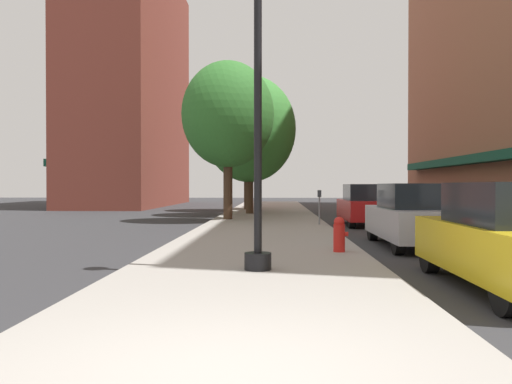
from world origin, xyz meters
TOP-DOWN VIEW (x-y plane):
  - ground_plane at (4.00, 18.00)m, footprint 90.00×90.00m
  - sidewalk_slab at (0.00, 19.00)m, footprint 4.80×50.00m
  - building_far_background at (-11.01, 37.00)m, footprint 6.80×18.00m
  - lamppost at (0.07, 5.10)m, footprint 0.48×0.48m
  - fire_hydrant at (1.81, 7.65)m, footprint 0.33×0.26m
  - parking_meter_near at (2.05, 15.76)m, footprint 0.14×0.09m
  - tree_near at (-1.00, 23.43)m, footprint 4.90×4.90m
  - tree_mid at (-1.38, 28.25)m, footprint 4.70×4.70m
  - tree_far at (-1.72, 18.77)m, footprint 4.07×4.07m
  - car_silver at (4.00, 9.61)m, footprint 1.80×4.30m
  - car_red at (4.00, 16.97)m, footprint 1.80×4.30m

SIDE VIEW (x-z plane):
  - ground_plane at x=4.00m, z-range 0.00..0.00m
  - sidewalk_slab at x=0.00m, z-range 0.00..0.12m
  - fire_hydrant at x=1.81m, z-range 0.12..0.91m
  - car_silver at x=4.00m, z-range -0.02..1.64m
  - car_red at x=4.00m, z-range -0.02..1.64m
  - parking_meter_near at x=2.05m, z-range 0.29..1.60m
  - lamppost at x=0.07m, z-range 0.25..6.15m
  - tree_near at x=-1.00m, z-range 0.94..8.23m
  - tree_mid at x=-1.38m, z-range 1.05..8.35m
  - tree_far at x=-1.72m, z-range 1.24..8.20m
  - building_far_background at x=-11.01m, z-range -0.02..18.98m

